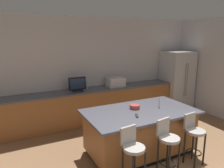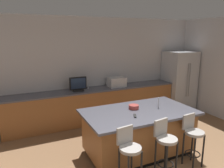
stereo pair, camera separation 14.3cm
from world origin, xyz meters
name	(u,v)px [view 2 (the right image)]	position (x,y,z in m)	size (l,w,h in m)	color
wall_back	(93,69)	(0.00, 4.00, 1.42)	(7.02, 0.12, 2.85)	#BCBCC1
counter_back	(95,105)	(-0.09, 3.62, 0.46)	(4.79, 0.62, 0.93)	brown
kitchen_island	(139,132)	(0.11, 1.67, 0.46)	(2.20, 1.24, 0.91)	black
refrigerator	(179,80)	(2.76, 3.53, 0.93)	(0.89, 0.82, 1.86)	#B7BABF
microwave	(116,82)	(0.56, 3.62, 1.06)	(0.48, 0.36, 0.26)	#B7BABF
tv_monitor	(78,85)	(-0.58, 3.57, 1.10)	(0.45, 0.16, 0.38)	black
sink_faucet_back	(88,84)	(-0.26, 3.72, 1.05)	(0.02, 0.02, 0.24)	#B2B2B7
sink_faucet_island	(158,103)	(0.57, 1.67, 1.02)	(0.02, 0.02, 0.22)	#B2B2B7
bar_stool_left	(129,153)	(-0.58, 0.84, 0.60)	(0.34, 0.36, 1.00)	gray
bar_stool_center	(165,144)	(0.10, 0.83, 0.61)	(0.34, 0.36, 1.00)	gray
bar_stool_right	(193,136)	(0.78, 0.90, 0.57)	(0.34, 0.35, 0.96)	gray
fruit_bowl	(134,107)	(0.08, 1.83, 0.95)	(0.20, 0.20, 0.08)	#993833
tv_remote	(135,116)	(-0.12, 1.45, 0.92)	(0.04, 0.17, 0.02)	black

